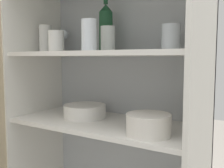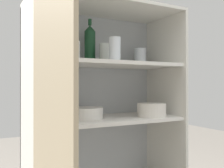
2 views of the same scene
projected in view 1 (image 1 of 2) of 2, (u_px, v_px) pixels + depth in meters
The scene contains 14 objects.
cupboard_back_panel at pixel (124, 129), 1.37m from camera, with size 0.88×0.02×1.42m, color #B2B7BC.
cupboard_side_left at pixel (38, 126), 1.43m from camera, with size 0.02×0.41×1.42m, color white.
cupboard_side_right at pixel (200, 157), 0.98m from camera, with size 0.02×0.41×1.42m, color white.
shelf_board_middle at pixel (104, 123), 1.20m from camera, with size 0.85×0.37×0.02m, color white.
shelf_board_upper at pixel (104, 54), 1.17m from camera, with size 0.85×0.37×0.02m, color white.
tumbler_glass_0 at pixel (108, 39), 1.18m from camera, with size 0.07×0.07×0.11m.
tumbler_glass_1 at pixel (89, 35), 1.07m from camera, with size 0.06×0.06×0.13m.
tumbler_glass_2 at pixel (56, 41), 1.22m from camera, with size 0.07×0.07×0.10m.
tumbler_glass_3 at pixel (171, 38), 1.07m from camera, with size 0.08×0.08×0.11m.
tumbler_glass_4 at pixel (45, 39), 1.36m from camera, with size 0.06×0.06×0.14m.
wine_glass_0 at pixel (62, 36), 1.43m from camera, with size 0.07×0.07×0.13m.
wine_bottle at pixel (106, 28), 1.27m from camera, with size 0.07×0.07×0.27m.
plate_stack_white at pixel (85, 111), 1.28m from camera, with size 0.21×0.21×0.06m.
mixing_bowl_large at pixel (149, 124), 0.99m from camera, with size 0.17×0.17×0.08m.
Camera 1 is at (0.65, -0.80, 1.08)m, focal length 42.00 mm.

